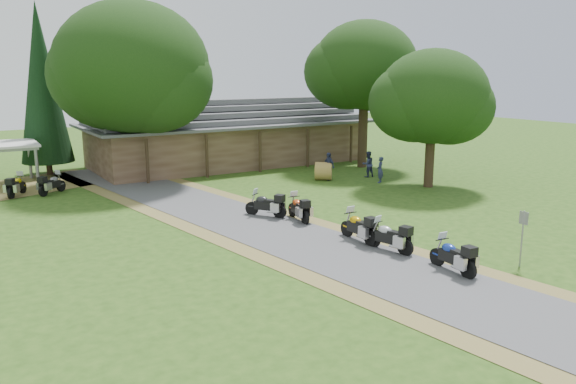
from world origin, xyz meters
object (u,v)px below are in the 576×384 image
motorcycle_row_d (299,207)px  motorcycle_carport_a (17,185)px  motorcycle_row_a (453,254)px  motorcycle_carport_b (52,183)px  motorcycle_row_b (389,235)px  lodge (231,131)px  motorcycle_row_e (266,203)px  hay_bale (323,171)px  motorcycle_row_c (359,226)px

motorcycle_row_d → motorcycle_carport_a: size_ratio=0.99×
motorcycle_row_a → motorcycle_carport_b: motorcycle_row_a is taller
motorcycle_row_b → motorcycle_carport_a: motorcycle_row_b is taller
lodge → motorcycle_carport_a: size_ratio=11.29×
motorcycle_row_e → hay_bale: (7.82, 6.18, -0.08)m
motorcycle_row_b → motorcycle_carport_b: motorcycle_row_b is taller
motorcycle_row_e → hay_bale: bearing=-84.4°
motorcycle_row_e → motorcycle_row_c: bearing=160.0°
motorcycle_row_c → motorcycle_row_d: motorcycle_row_c is taller
motorcycle_row_b → motorcycle_row_a: bearing=173.2°
motorcycle_row_e → motorcycle_carport_b: size_ratio=1.04×
motorcycle_carport_a → motorcycle_row_e: bearing=-109.7°
motorcycle_row_a → motorcycle_row_b: motorcycle_row_b is taller
lodge → motorcycle_row_c: bearing=-102.3°
motorcycle_row_c → hay_bale: (6.57, 11.70, -0.10)m
motorcycle_row_e → motorcycle_carport_a: (-9.59, 11.39, -0.01)m
motorcycle_row_c → motorcycle_row_d: bearing=4.7°
motorcycle_row_c → motorcycle_carport_b: 18.80m
motorcycle_carport_a → motorcycle_carport_b: 1.84m
motorcycle_row_b → hay_bale: (6.39, 13.35, -0.08)m
motorcycle_row_a → motorcycle_row_d: 8.70m
hay_bale → motorcycle_carport_a: bearing=163.3°
motorcycle_row_e → hay_bale: 9.97m
motorcycle_row_a → motorcycle_carport_a: size_ratio=1.00×
motorcycle_row_b → hay_bale: size_ratio=1.65×
motorcycle_row_a → hay_bale: (6.08, 16.26, -0.07)m
hay_bale → motorcycle_row_c: bearing=-119.3°
lodge → motorcycle_row_a: 25.93m
motorcycle_row_d → motorcycle_row_c: bearing=-167.2°
motorcycle_row_d → hay_bale: (6.84, 7.60, -0.06)m
hay_bale → motorcycle_row_a: bearing=-110.5°
motorcycle_row_b → motorcycle_row_c: 1.66m
motorcycle_carport_a → motorcycle_row_b: bearing=-119.1°
motorcycle_row_a → hay_bale: size_ratio=1.64×
motorcycle_row_e → motorcycle_row_d: bearing=-178.2°
motorcycle_row_a → motorcycle_carport_a: (-11.32, 21.47, 0.00)m
motorcycle_carport_b → lodge: bearing=-22.1°
motorcycle_row_a → motorcycle_row_c: 4.59m
motorcycle_row_c → hay_bale: 13.42m
motorcycle_row_d → hay_bale: 10.22m
motorcycle_carport_a → hay_bale: 18.16m
motorcycle_row_b → motorcycle_row_e: (-1.42, 7.17, 0.00)m
motorcycle_carport_a → motorcycle_carport_b: size_ratio=1.03×
motorcycle_row_b → motorcycle_row_d: 5.77m
motorcycle_row_a → motorcycle_row_e: 10.23m
lodge → motorcycle_carport_a: (-15.40, -4.07, -1.80)m
lodge → motorcycle_row_d: bearing=-106.0°
motorcycle_row_c → motorcycle_row_e: bearing=13.5°
lodge → motorcycle_row_a: bearing=-99.1°
motorcycle_row_d → motorcycle_carport_b: motorcycle_row_d is taller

